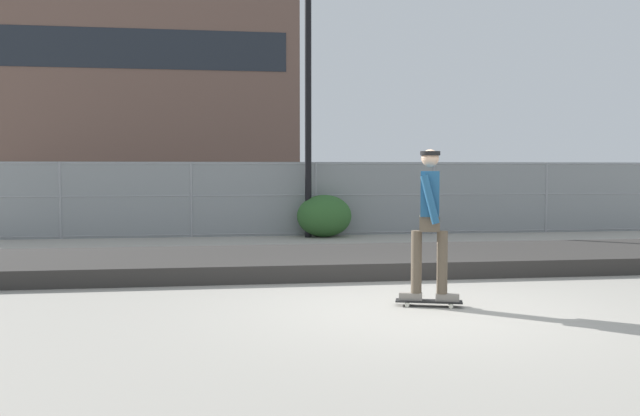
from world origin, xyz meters
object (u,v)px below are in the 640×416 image
object	(u,v)px
parked_car_far	(514,197)
shrub_left	(324,216)
skateboard	(429,302)
skater	(430,214)
parked_car_mid	(314,198)
street_lamp	(308,73)
parked_car_near	(95,199)

from	to	relation	value
parked_car_far	shrub_left	distance (m)	6.78
skateboard	skater	bearing A→B (deg)	0.00
skater	skateboard	bearing A→B (deg)	0.00
skater	parked_car_mid	xyz separation A→B (m)	(0.15, 11.45, -0.28)
shrub_left	street_lamp	bearing A→B (deg)	-178.15
street_lamp	parked_car_far	world-z (taller)	street_lamp
skater	street_lamp	distance (m)	9.05
street_lamp	parked_car_near	distance (m)	7.09
skateboard	shrub_left	xyz separation A→B (m)	(0.01, 8.58, 0.46)
skater	shrub_left	size ratio (longest dim) A/B	1.36
skater	parked_car_mid	size ratio (longest dim) A/B	0.41
parked_car_far	skateboard	bearing A→B (deg)	-118.51
parked_car_far	shrub_left	xyz separation A→B (m)	(-6.17, -2.79, -0.32)
skateboard	street_lamp	bearing A→B (deg)	92.60
parked_car_far	shrub_left	world-z (taller)	parked_car_far
skateboard	parked_car_mid	bearing A→B (deg)	89.27
parked_car_near	skateboard	bearing A→B (deg)	-62.75
skater	parked_car_far	distance (m)	12.95
parked_car_near	parked_car_mid	xyz separation A→B (m)	(6.12, -0.14, 0.00)
street_lamp	parked_car_mid	xyz separation A→B (m)	(0.54, 2.88, -3.16)
street_lamp	parked_car_far	bearing A→B (deg)	23.14
skateboard	parked_car_mid	distance (m)	11.48
skateboard	skater	distance (m)	1.06
parked_car_mid	skater	bearing A→B (deg)	-90.73
street_lamp	skateboard	bearing A→B (deg)	-87.40
parked_car_mid	parked_car_far	bearing A→B (deg)	-0.75
parked_car_mid	shrub_left	world-z (taller)	parked_car_mid
skateboard	street_lamp	world-z (taller)	street_lamp
street_lamp	parked_car_mid	world-z (taller)	street_lamp
street_lamp	parked_car_far	xyz separation A→B (m)	(6.57, 2.81, -3.16)
parked_car_far	shrub_left	bearing A→B (deg)	-155.64
skater	street_lamp	size ratio (longest dim) A/B	0.29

